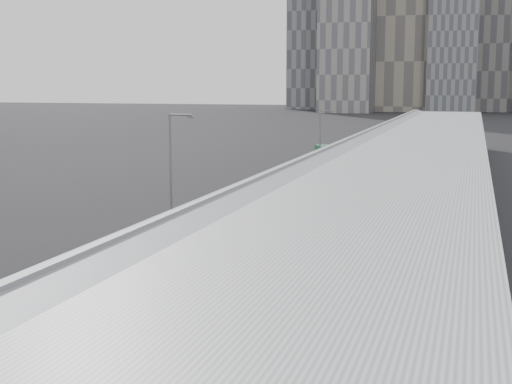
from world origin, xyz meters
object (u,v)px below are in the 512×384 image
at_px(bus_4, 309,188).
at_px(suv, 354,142).
at_px(bus_3, 265,211).
at_px(bus_2, 188,257).
at_px(bus_7, 371,152).
at_px(street_lamp_near, 173,168).
at_px(bus_1, 67,337).
at_px(bus_6, 358,159).
at_px(bus_5, 337,173).
at_px(bus_8, 378,145).
at_px(shipping_container, 324,153).
at_px(street_lamp_far, 321,133).
at_px(bus_9, 390,138).

bearing_deg(bus_4, suv, 98.26).
bearing_deg(bus_3, bus_2, -89.58).
height_order(bus_2, bus_7, bus_2).
bearing_deg(bus_4, street_lamp_near, -105.59).
relative_size(bus_1, bus_3, 0.95).
xyz_separation_m(bus_6, bus_7, (-0.04, 13.30, -0.14)).
xyz_separation_m(bus_1, bus_7, (0.82, 86.02, 0.10)).
distance_m(street_lamp_near, suv, 90.18).
xyz_separation_m(bus_4, bus_5, (0.38, 13.23, 0.04)).
relative_size(bus_3, bus_6, 0.90).
height_order(bus_4, bus_7, bus_4).
xyz_separation_m(bus_4, bus_8, (-0.19, 54.67, -0.06)).
relative_size(bus_2, shipping_container, 2.26).
bearing_deg(suv, bus_3, -110.40).
bearing_deg(bus_5, bus_6, 83.75).
bearing_deg(bus_4, shipping_container, 102.09).
bearing_deg(bus_6, street_lamp_far, 138.47).
relative_size(bus_8, bus_9, 0.96).
relative_size(bus_1, shipping_container, 2.11).
distance_m(bus_5, street_lamp_near, 33.35).
distance_m(bus_2, bus_3, 16.72).
bearing_deg(shipping_container, bus_7, -13.68).
distance_m(bus_2, bus_8, 84.79).
distance_m(bus_7, street_lamp_far, 9.69).
bearing_deg(bus_9, shipping_container, -98.75).
xyz_separation_m(bus_5, bus_9, (-0.29, 56.50, -0.03)).
relative_size(bus_3, street_lamp_near, 1.31).
height_order(bus_2, bus_8, bus_8).
xyz_separation_m(bus_2, bus_3, (0.00, 16.72, -0.01)).
distance_m(bus_1, bus_7, 86.02).
relative_size(street_lamp_far, suv, 1.51).
bearing_deg(bus_3, bus_9, 89.90).
bearing_deg(bus_8, street_lamp_far, -104.14).
relative_size(shipping_container, suv, 1.06).
bearing_deg(bus_2, bus_5, 92.52).
xyz_separation_m(bus_1, bus_9, (0.48, 113.79, 0.17)).
height_order(street_lamp_near, suv, street_lamp_near).
distance_m(bus_5, shipping_container, 28.54).
xyz_separation_m(bus_2, bus_6, (1.13, 58.78, 0.14)).
relative_size(bus_2, bus_8, 1.00).
height_order(shipping_container, suv, shipping_container).
height_order(bus_9, street_lamp_far, street_lamp_far).
distance_m(bus_3, street_lamp_far, 49.47).
distance_m(bus_4, bus_8, 54.68).
distance_m(bus_3, bus_7, 55.36).
xyz_separation_m(bus_3, bus_7, (1.09, 55.35, 0.01)).
distance_m(bus_9, street_lamp_near, 89.25).
xyz_separation_m(bus_7, bus_8, (-0.62, 12.72, 0.01)).
bearing_deg(bus_1, bus_2, 89.02).
distance_m(bus_2, bus_9, 99.85).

